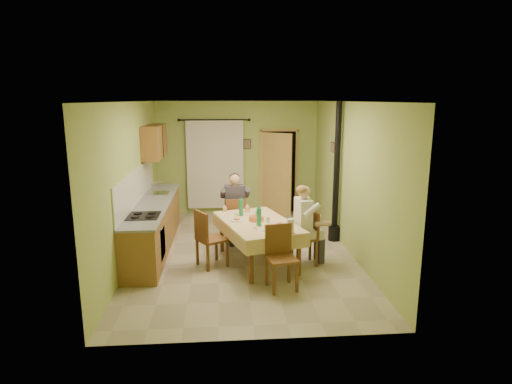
{
  "coord_description": "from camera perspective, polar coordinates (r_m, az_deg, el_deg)",
  "views": [
    {
      "loc": [
        -0.35,
        -7.65,
        2.84
      ],
      "look_at": [
        0.25,
        0.1,
        1.15
      ],
      "focal_mm": 30.0,
      "sensor_mm": 36.0,
      "label": 1
    }
  ],
  "objects": [
    {
      "name": "curtain",
      "position": [
        10.67,
        -5.46,
        3.71
      ],
      "size": [
        1.7,
        0.07,
        2.22
      ],
      "color": "black",
      "rests_on": "ground"
    },
    {
      "name": "stove_flue",
      "position": [
        8.74,
        10.59,
        0.07
      ],
      "size": [
        0.24,
        0.24,
        2.8
      ],
      "color": "black",
      "rests_on": "ground"
    },
    {
      "name": "tableware",
      "position": [
        7.35,
        0.61,
        -3.65
      ],
      "size": [
        1.01,
        1.47,
        0.33
      ],
      "color": "white",
      "rests_on": "dining_table"
    },
    {
      "name": "chair_far",
      "position": [
        8.6,
        -2.76,
        -4.99
      ],
      "size": [
        0.41,
        0.41,
        0.95
      ],
      "rotation": [
        0.0,
        0.0,
        0.05
      ],
      "color": "brown",
      "rests_on": "ground"
    },
    {
      "name": "room_shell",
      "position": [
        7.73,
        -1.8,
        4.67
      ],
      "size": [
        4.04,
        6.04,
        2.82
      ],
      "color": "#A2B65D",
      "rests_on": "ground"
    },
    {
      "name": "chair_right",
      "position": [
        7.59,
        6.54,
        -7.46
      ],
      "size": [
        0.45,
        0.45,
        0.95
      ],
      "rotation": [
        0.0,
        0.0,
        1.71
      ],
      "color": "brown",
      "rests_on": "ground"
    },
    {
      "name": "picture_right",
      "position": [
        9.2,
        10.26,
        5.9
      ],
      "size": [
        0.03,
        0.31,
        0.21
      ],
      "primitive_type": "cube",
      "color": "brown",
      "rests_on": "room_shell"
    },
    {
      "name": "man_right",
      "position": [
        7.41,
        6.56,
        -3.17
      ],
      "size": [
        0.51,
        0.62,
        1.39
      ],
      "rotation": [
        0.0,
        0.0,
        1.71
      ],
      "color": "silver",
      "rests_on": "chair_right"
    },
    {
      "name": "upper_cabinets",
      "position": [
        9.51,
        -13.39,
        6.56
      ],
      "size": [
        0.35,
        1.4,
        0.7
      ],
      "primitive_type": "cube",
      "color": "brown",
      "rests_on": "room_shell"
    },
    {
      "name": "kitchen_run",
      "position": [
        8.5,
        -13.46,
        -4.19
      ],
      "size": [
        0.64,
        3.64,
        1.56
      ],
      "color": "brown",
      "rests_on": "ground"
    },
    {
      "name": "floor",
      "position": [
        8.17,
        -1.71,
        -8.09
      ],
      "size": [
        4.0,
        6.0,
        0.01
      ],
      "primitive_type": "cube",
      "color": "tan",
      "rests_on": "ground"
    },
    {
      "name": "dining_table",
      "position": [
        7.57,
        0.18,
        -6.7
      ],
      "size": [
        1.59,
        2.08,
        0.76
      ],
      "rotation": [
        0.0,
        0.0,
        0.3
      ],
      "color": "#D8B778",
      "rests_on": "ground"
    },
    {
      "name": "man_far",
      "position": [
        8.46,
        -2.81,
        -1.15
      ],
      "size": [
        0.6,
        0.47,
        1.39
      ],
      "rotation": [
        0.0,
        0.0,
        0.05
      ],
      "color": "#38333D",
      "rests_on": "chair_far"
    },
    {
      "name": "chair_near",
      "position": [
        6.62,
        3.42,
        -10.4
      ],
      "size": [
        0.49,
        0.49,
        0.98
      ],
      "rotation": [
        0.0,
        0.0,
        3.33
      ],
      "color": "brown",
      "rests_on": "ground"
    },
    {
      "name": "chair_left",
      "position": [
        7.49,
        -5.98,
        -7.68
      ],
      "size": [
        0.6,
        0.6,
        1.0
      ],
      "rotation": [
        0.0,
        0.0,
        -1.04
      ],
      "color": "brown",
      "rests_on": "ground"
    },
    {
      "name": "picture_back",
      "position": [
        10.69,
        -1.19,
        6.41
      ],
      "size": [
        0.19,
        0.03,
        0.23
      ],
      "primitive_type": "cube",
      "color": "black",
      "rests_on": "room_shell"
    },
    {
      "name": "doorway",
      "position": [
        10.74,
        2.91,
        2.67
      ],
      "size": [
        0.96,
        0.54,
        2.15
      ],
      "color": "black",
      "rests_on": "ground"
    }
  ]
}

